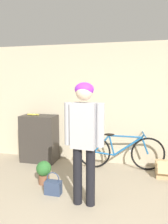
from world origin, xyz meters
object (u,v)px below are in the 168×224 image
at_px(banana, 33,114).
at_px(handbag, 53,187).
at_px(cardboard_box, 168,169).
at_px(bicycle, 121,152).
at_px(person, 84,131).
at_px(potted_plant, 44,171).

bearing_deg(banana, handbag, -53.39).
bearing_deg(cardboard_box, bicycle, 172.14).
xyz_separation_m(bicycle, handbag, (-0.96, -1.30, -0.25)).
xyz_separation_m(bicycle, cardboard_box, (0.91, -0.13, -0.24)).
bearing_deg(person, bicycle, 79.06).
distance_m(person, handbag, 1.13).
bearing_deg(potted_plant, bicycle, 38.14).
relative_size(person, cardboard_box, 3.44).
bearing_deg(bicycle, handbag, -133.30).
relative_size(person, potted_plant, 4.35).
bearing_deg(banana, person, -44.11).
xyz_separation_m(banana, handbag, (0.99, -1.33, -0.94)).
bearing_deg(bicycle, person, -112.66).
height_order(person, bicycle, person).
height_order(bicycle, handbag, bicycle).
xyz_separation_m(handbag, potted_plant, (-0.30, 0.31, 0.11)).
distance_m(handbag, cardboard_box, 2.21).
relative_size(bicycle, cardboard_box, 3.42).
distance_m(cardboard_box, potted_plant, 2.33).
bearing_deg(cardboard_box, banana, 176.74).
bearing_deg(banana, potted_plant, -55.92).
height_order(handbag, potted_plant, potted_plant).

